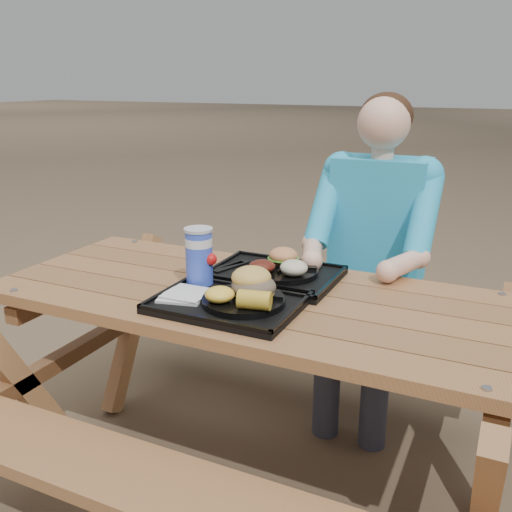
% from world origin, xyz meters
% --- Properties ---
extents(ground, '(60.00, 60.00, 0.00)m').
position_xyz_m(ground, '(0.00, 0.00, 0.00)').
color(ground, '#999999').
rests_on(ground, ground).
extents(picnic_table, '(1.80, 1.49, 0.75)m').
position_xyz_m(picnic_table, '(0.00, 0.00, 0.38)').
color(picnic_table, '#999999').
rests_on(picnic_table, ground).
extents(tray_near, '(0.45, 0.35, 0.02)m').
position_xyz_m(tray_near, '(-0.03, -0.14, 0.76)').
color(tray_near, black).
rests_on(tray_near, picnic_table).
extents(tray_far, '(0.45, 0.35, 0.02)m').
position_xyz_m(tray_far, '(-0.00, 0.15, 0.76)').
color(tray_far, black).
rests_on(tray_far, picnic_table).
extents(plate_near, '(0.26, 0.26, 0.02)m').
position_xyz_m(plate_near, '(0.03, -0.15, 0.78)').
color(plate_near, black).
rests_on(plate_near, tray_near).
extents(plate_far, '(0.26, 0.26, 0.02)m').
position_xyz_m(plate_far, '(0.03, 0.16, 0.78)').
color(plate_far, black).
rests_on(plate_far, tray_far).
extents(napkin_stack, '(0.17, 0.17, 0.02)m').
position_xyz_m(napkin_stack, '(-0.17, -0.18, 0.78)').
color(napkin_stack, silver).
rests_on(napkin_stack, tray_near).
extents(soda_cup, '(0.09, 0.09, 0.18)m').
position_xyz_m(soda_cup, '(-0.19, -0.05, 0.86)').
color(soda_cup, blue).
rests_on(soda_cup, tray_near).
extents(condiment_bbq, '(0.04, 0.04, 0.03)m').
position_xyz_m(condiment_bbq, '(-0.04, -0.02, 0.78)').
color(condiment_bbq, black).
rests_on(condiment_bbq, tray_near).
extents(condiment_mustard, '(0.05, 0.05, 0.03)m').
position_xyz_m(condiment_mustard, '(0.04, -0.02, 0.78)').
color(condiment_mustard, yellow).
rests_on(condiment_mustard, tray_near).
extents(sandwich, '(0.13, 0.13, 0.14)m').
position_xyz_m(sandwich, '(0.04, -0.11, 0.86)').
color(sandwich, gold).
rests_on(sandwich, plate_near).
extents(mac_cheese, '(0.09, 0.09, 0.05)m').
position_xyz_m(mac_cheese, '(-0.02, -0.21, 0.81)').
color(mac_cheese, yellow).
rests_on(mac_cheese, plate_near).
extents(corn_cob, '(0.11, 0.11, 0.06)m').
position_xyz_m(corn_cob, '(0.10, -0.22, 0.82)').
color(corn_cob, gold).
rests_on(corn_cob, plate_near).
extents(cutlery_far, '(0.08, 0.17, 0.01)m').
position_xyz_m(cutlery_far, '(-0.17, 0.15, 0.77)').
color(cutlery_far, black).
rests_on(cutlery_far, tray_far).
extents(burger, '(0.11, 0.11, 0.09)m').
position_xyz_m(burger, '(0.01, 0.21, 0.84)').
color(burger, '#D5834B').
rests_on(burger, plate_far).
extents(baked_beans, '(0.10, 0.10, 0.04)m').
position_xyz_m(baked_beans, '(-0.02, 0.10, 0.81)').
color(baked_beans, '#571A11').
rests_on(baked_beans, plate_far).
extents(potato_salad, '(0.10, 0.10, 0.05)m').
position_xyz_m(potato_salad, '(0.09, 0.12, 0.82)').
color(potato_salad, beige).
rests_on(potato_salad, plate_far).
extents(diner, '(0.48, 0.84, 1.28)m').
position_xyz_m(diner, '(0.24, 0.70, 0.64)').
color(diner, '#1CA4CA').
rests_on(diner, ground).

